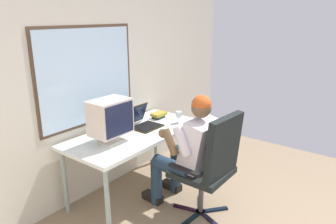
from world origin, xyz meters
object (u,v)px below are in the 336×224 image
at_px(person_seated, 189,150).
at_px(crt_monitor, 110,117).
at_px(wine_glass, 179,115).
at_px(desk, 135,137).
at_px(book_stack, 159,115).
at_px(office_chair, 212,162).
at_px(laptop, 142,121).

xyz_separation_m(person_seated, crt_monitor, (-0.45, 0.62, 0.33)).
height_order(person_seated, wine_glass, person_seated).
relative_size(desk, person_seated, 1.26).
bearing_deg(person_seated, crt_monitor, 125.89).
height_order(desk, book_stack, book_stack).
height_order(desk, person_seated, person_seated).
relative_size(office_chair, person_seated, 0.88).
relative_size(person_seated, crt_monitor, 2.85).
height_order(desk, crt_monitor, crt_monitor).
distance_m(office_chair, wine_glass, 0.86).
bearing_deg(crt_monitor, office_chair, -64.26).
xyz_separation_m(crt_monitor, book_stack, (0.88, 0.11, -0.22)).
height_order(office_chair, laptop, office_chair).
relative_size(desk, crt_monitor, 3.59).
distance_m(desk, office_chair, 0.92).
distance_m(crt_monitor, wine_glass, 0.92).
bearing_deg(person_seated, desk, 98.60).
bearing_deg(person_seated, book_stack, 59.51).
relative_size(crt_monitor, laptop, 1.27).
distance_m(person_seated, laptop, 0.71).
bearing_deg(crt_monitor, desk, 1.60).
relative_size(desk, office_chair, 1.43).
bearing_deg(book_stack, crt_monitor, -173.16).
height_order(laptop, book_stack, laptop).
bearing_deg(desk, wine_glass, -21.11).
height_order(desk, wine_glass, wine_glass).
bearing_deg(laptop, crt_monitor, -172.44).
xyz_separation_m(desk, person_seated, (0.10, -0.63, -0.01)).
bearing_deg(desk, book_stack, 10.33).
xyz_separation_m(desk, office_chair, (0.08, -0.91, -0.06)).
xyz_separation_m(office_chair, person_seated, (0.02, 0.28, 0.04)).
bearing_deg(office_chair, book_stack, 66.08).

